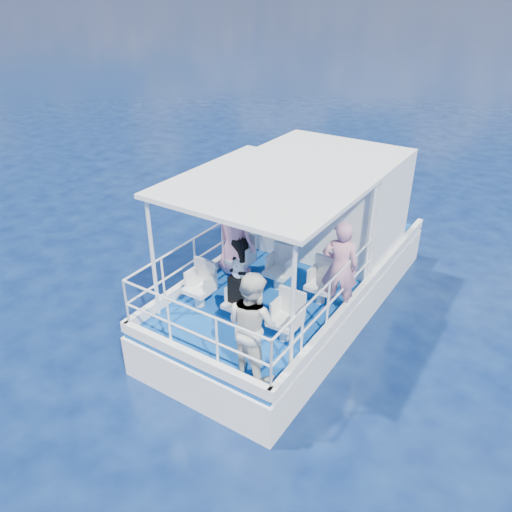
{
  "coord_description": "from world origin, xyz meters",
  "views": [
    {
      "loc": [
        4.11,
        -6.89,
        6.09
      ],
      "look_at": [
        -0.12,
        -0.4,
        1.84
      ],
      "focal_mm": 35.0,
      "sensor_mm": 36.0,
      "label": 1
    }
  ],
  "objects": [
    {
      "name": "seat_port_aft",
      "position": [
        -0.9,
        -1.1,
        1.09
      ],
      "size": [
        0.48,
        0.46,
        0.38
      ],
      "primitive_type": "cube",
      "color": "silver",
      "rests_on": "deck"
    },
    {
      "name": "compact_camera",
      "position": [
        -0.9,
        0.15,
        1.75
      ],
      "size": [
        0.09,
        0.06,
        0.06
      ],
      "primitive_type": "cube",
      "color": "black",
      "rests_on": "backpack_port"
    },
    {
      "name": "backpack_center",
      "position": [
        -0.02,
        -1.1,
        1.53
      ],
      "size": [
        0.33,
        0.19,
        0.5
      ],
      "primitive_type": "cube",
      "color": "black",
      "rests_on": "seat_center_aft"
    },
    {
      "name": "seat_center_fwd",
      "position": [
        0.0,
        0.2,
        1.09
      ],
      "size": [
        0.48,
        0.46,
        0.38
      ],
      "primitive_type": "cube",
      "color": "silver",
      "rests_on": "deck"
    },
    {
      "name": "ground",
      "position": [
        0.0,
        0.0,
        0.0
      ],
      "size": [
        2000.0,
        2000.0,
        0.0
      ],
      "primitive_type": "plane",
      "color": "#08153B",
      "rests_on": "ground"
    },
    {
      "name": "passenger_stbd_fwd",
      "position": [
        1.25,
        0.15,
        1.77
      ],
      "size": [
        0.75,
        0.63,
        1.74
      ],
      "primitive_type": "imported",
      "rotation": [
        0.0,
        0.0,
        3.54
      ],
      "color": "#CE859C",
      "rests_on": "deck"
    },
    {
      "name": "railings",
      "position": [
        0.0,
        -0.58,
        1.4
      ],
      "size": [
        2.84,
        3.59,
        1.0
      ],
      "primitive_type": null,
      "color": "white",
      "rests_on": "deck"
    },
    {
      "name": "seat_stbd_fwd",
      "position": [
        0.9,
        0.2,
        1.09
      ],
      "size": [
        0.48,
        0.46,
        0.38
      ],
      "primitive_type": "cube",
      "color": "silver",
      "rests_on": "deck"
    },
    {
      "name": "seat_port_fwd",
      "position": [
        -0.9,
        0.2,
        1.09
      ],
      "size": [
        0.48,
        0.46,
        0.38
      ],
      "primitive_type": "cube",
      "color": "silver",
      "rests_on": "deck"
    },
    {
      "name": "seat_stbd_aft",
      "position": [
        0.9,
        -1.1,
        1.09
      ],
      "size": [
        0.48,
        0.46,
        0.38
      ],
      "primitive_type": "cube",
      "color": "silver",
      "rests_on": "deck"
    },
    {
      "name": "canopy",
      "position": [
        0.0,
        -0.2,
        3.14
      ],
      "size": [
        3.0,
        3.2,
        0.08
      ],
      "primitive_type": "cube",
      "color": "white",
      "rests_on": "cabin"
    },
    {
      "name": "hull",
      "position": [
        0.0,
        1.0,
        0.0
      ],
      "size": [
        3.0,
        7.0,
        1.6
      ],
      "primitive_type": "cube",
      "color": "white",
      "rests_on": "ground"
    },
    {
      "name": "deck",
      "position": [
        0.0,
        1.0,
        0.85
      ],
      "size": [
        2.9,
        6.9,
        0.1
      ],
      "primitive_type": "cube",
      "color": "#0B449B",
      "rests_on": "hull"
    },
    {
      "name": "passenger_stbd_aft",
      "position": [
        0.87,
        -2.03,
        1.76
      ],
      "size": [
        0.95,
        0.81,
        1.71
      ],
      "primitive_type": "imported",
      "rotation": [
        0.0,
        0.0,
        2.93
      ],
      "color": "silver",
      "rests_on": "deck"
    },
    {
      "name": "seat_center_aft",
      "position": [
        0.0,
        -1.1,
        1.09
      ],
      "size": [
        0.48,
        0.46,
        0.38
      ],
      "primitive_type": "cube",
      "color": "silver",
      "rests_on": "deck"
    },
    {
      "name": "passenger_port_fwd",
      "position": [
        -1.02,
        0.22,
        1.78
      ],
      "size": [
        0.72,
        0.57,
        1.75
      ],
      "primitive_type": "imported",
      "rotation": [
        0.0,
        0.0,
        2.98
      ],
      "color": "pink",
      "rests_on": "deck"
    },
    {
      "name": "canopy_posts",
      "position": [
        0.0,
        -0.25,
        2.0
      ],
      "size": [
        2.77,
        2.97,
        2.2
      ],
      "color": "white",
      "rests_on": "deck"
    },
    {
      "name": "cabin",
      "position": [
        0.0,
        2.3,
        2.0
      ],
      "size": [
        2.85,
        2.0,
        2.2
      ],
      "primitive_type": "cube",
      "color": "white",
      "rests_on": "deck"
    },
    {
      "name": "backpack_port",
      "position": [
        -0.9,
        0.16,
        1.5
      ],
      "size": [
        0.34,
        0.19,
        0.44
      ],
      "primitive_type": "cube",
      "color": "black",
      "rests_on": "seat_port_fwd"
    },
    {
      "name": "panda",
      "position": [
        -0.02,
        -1.1,
        1.96
      ],
      "size": [
        0.24,
        0.2,
        0.37
      ],
      "primitive_type": null,
      "color": "white",
      "rests_on": "backpack_center"
    }
  ]
}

